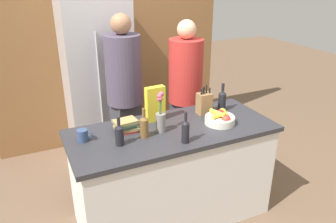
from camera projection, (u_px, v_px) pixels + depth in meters
The scene contains 16 objects.
ground_plane at pixel (172, 214), 3.11m from camera, with size 14.00×14.00×0.00m, color brown.
kitchen_island at pixel (172, 174), 2.93m from camera, with size 1.75×0.75×0.90m.
back_wall_wood at pixel (110, 42), 4.12m from camera, with size 2.95×0.12×2.60m.
refrigerator at pixel (98, 80), 3.85m from camera, with size 0.74×0.62×1.88m.
fruit_bowl at pixel (221, 118), 2.84m from camera, with size 0.26×0.26×0.11m.
knife_block at pixel (204, 103), 3.00m from camera, with size 0.12×0.10×0.27m.
flower_vase at pixel (161, 117), 2.65m from camera, with size 0.08×0.08×0.35m.
cereal_box at pixel (155, 104), 2.85m from camera, with size 0.18×0.07×0.31m.
coffee_mug at pixel (83, 135), 2.53m from camera, with size 0.12×0.08×0.09m.
book_stack at pixel (126, 126), 2.68m from camera, with size 0.21×0.16×0.10m.
bottle_oil at pixel (144, 126), 2.58m from camera, with size 0.07×0.07×0.24m.
bottle_vinegar at pixel (185, 131), 2.49m from camera, with size 0.06×0.06×0.26m.
bottle_wine at pixel (222, 100), 3.07m from camera, with size 0.07×0.07×0.27m.
bottle_water at pixel (119, 134), 2.46m from camera, with size 0.07×0.07×0.23m.
person_at_sink at pixel (124, 90), 3.40m from camera, with size 0.37×0.37×1.76m.
person_in_blue at pixel (185, 90), 3.54m from camera, with size 0.36×0.36×1.68m.
Camera 1 is at (-1.09, -2.22, 2.12)m, focal length 35.00 mm.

